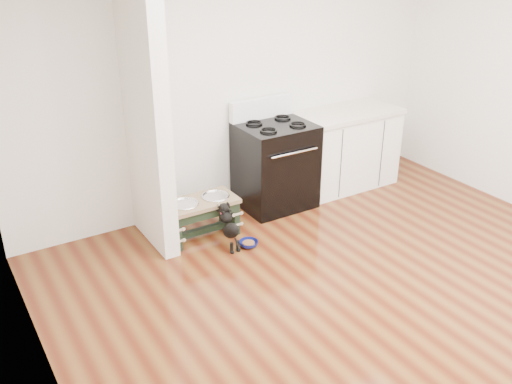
# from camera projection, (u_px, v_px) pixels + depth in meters

# --- Properties ---
(ground) EXTENTS (5.00, 5.00, 0.00)m
(ground) POSITION_uv_depth(u_px,v_px,m) (396.00, 313.00, 4.54)
(ground) COLOR #4A1C0D
(ground) RESTS_ON ground
(room_shell) EXTENTS (5.00, 5.00, 5.00)m
(room_shell) POSITION_uv_depth(u_px,v_px,m) (421.00, 117.00, 3.86)
(room_shell) COLOR silver
(room_shell) RESTS_ON ground
(partition_wall) EXTENTS (0.15, 0.80, 2.70)m
(partition_wall) POSITION_uv_depth(u_px,v_px,m) (145.00, 107.00, 5.04)
(partition_wall) COLOR silver
(partition_wall) RESTS_ON ground
(oven_range) EXTENTS (0.76, 0.69, 1.14)m
(oven_range) POSITION_uv_depth(u_px,v_px,m) (275.00, 164.00, 6.13)
(oven_range) COLOR black
(oven_range) RESTS_ON ground
(cabinet_run) EXTENTS (1.24, 0.64, 0.91)m
(cabinet_run) POSITION_uv_depth(u_px,v_px,m) (345.00, 149.00, 6.62)
(cabinet_run) COLOR white
(cabinet_run) RESTS_ON ground
(dog_feeder) EXTENTS (0.72, 0.38, 0.41)m
(dog_feeder) POSITION_uv_depth(u_px,v_px,m) (201.00, 211.00, 5.55)
(dog_feeder) COLOR black
(dog_feeder) RESTS_ON ground
(puppy) EXTENTS (0.13, 0.37, 0.44)m
(puppy) POSITION_uv_depth(u_px,v_px,m) (229.00, 225.00, 5.37)
(puppy) COLOR black
(puppy) RESTS_ON ground
(floor_bowl) EXTENTS (0.24, 0.24, 0.06)m
(floor_bowl) POSITION_uv_depth(u_px,v_px,m) (249.00, 244.00, 5.47)
(floor_bowl) COLOR #0D135B
(floor_bowl) RESTS_ON ground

